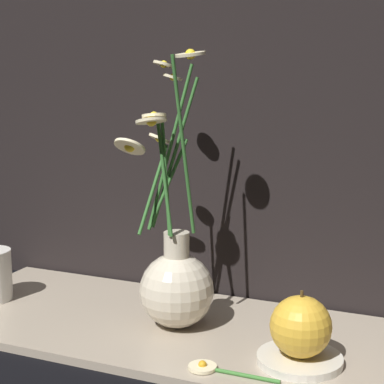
{
  "coord_description": "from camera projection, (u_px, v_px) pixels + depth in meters",
  "views": [
    {
      "loc": [
        0.33,
        -0.81,
        0.38
      ],
      "look_at": [
        -0.01,
        0.0,
        0.21
      ],
      "focal_mm": 60.0,
      "sensor_mm": 36.0,
      "label": 1
    }
  ],
  "objects": [
    {
      "name": "orange_fruit",
      "position": [
        301.0,
        326.0,
        0.81
      ],
      "size": [
        0.08,
        0.08,
        0.09
      ],
      "color": "gold",
      "rests_on": "saucer_plate"
    },
    {
      "name": "ground_plane",
      "position": [
        199.0,
        337.0,
        0.93
      ],
      "size": [
        6.0,
        6.0,
        0.0
      ],
      "primitive_type": "plane",
      "color": "black"
    },
    {
      "name": "saucer_plate",
      "position": [
        300.0,
        359.0,
        0.82
      ],
      "size": [
        0.11,
        0.11,
        0.01
      ],
      "color": "silver",
      "rests_on": "shelf"
    },
    {
      "name": "vase_with_flowers",
      "position": [
        176.0,
        278.0,
        0.93
      ],
      "size": [
        0.16,
        0.14,
        0.4
      ],
      "color": "beige",
      "rests_on": "shelf"
    },
    {
      "name": "loose_daisy",
      "position": [
        213.0,
        369.0,
        0.8
      ],
      "size": [
        0.12,
        0.04,
        0.01
      ],
      "color": "#3D7A33",
      "rests_on": "shelf"
    },
    {
      "name": "shelf",
      "position": [
        199.0,
        333.0,
        0.93
      ],
      "size": [
        0.83,
        0.3,
        0.01
      ],
      "color": "tan",
      "rests_on": "ground_plane"
    }
  ]
}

